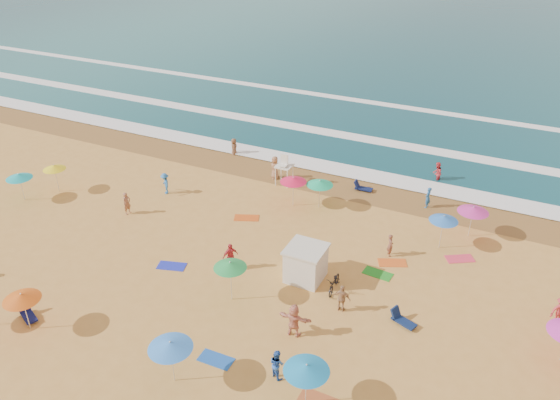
% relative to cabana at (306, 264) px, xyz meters
% --- Properties ---
extents(ground, '(220.00, 220.00, 0.00)m').
position_rel_cabana_xyz_m(ground, '(-1.27, -0.62, -1.00)').
color(ground, gold).
rests_on(ground, ground).
extents(ocean, '(220.00, 140.00, 0.18)m').
position_rel_cabana_xyz_m(ocean, '(-1.27, 83.38, -1.00)').
color(ocean, '#0C4756').
rests_on(ocean, ground).
extents(wet_sand, '(220.00, 220.00, 0.00)m').
position_rel_cabana_xyz_m(wet_sand, '(-1.27, 11.88, -0.99)').
color(wet_sand, olive).
rests_on(wet_sand, ground).
extents(surf_foam, '(200.00, 18.70, 0.05)m').
position_rel_cabana_xyz_m(surf_foam, '(-1.27, 20.70, -0.90)').
color(surf_foam, white).
rests_on(surf_foam, ground).
extents(cabana, '(2.00, 2.00, 2.00)m').
position_rel_cabana_xyz_m(cabana, '(0.00, 0.00, 0.00)').
color(cabana, silver).
rests_on(cabana, ground).
extents(cabana_roof, '(2.20, 2.20, 0.12)m').
position_rel_cabana_xyz_m(cabana_roof, '(-0.00, 0.00, 1.06)').
color(cabana_roof, silver).
rests_on(cabana_roof, cabana).
extents(bicycle, '(0.82, 1.97, 1.01)m').
position_rel_cabana_xyz_m(bicycle, '(1.90, -0.30, -0.50)').
color(bicycle, black).
rests_on(bicycle, ground).
extents(lifeguard_stand, '(1.20, 1.20, 2.10)m').
position_rel_cabana_xyz_m(lifeguard_stand, '(-6.22, 10.25, 0.05)').
color(lifeguard_stand, white).
rests_on(lifeguard_stand, ground).
extents(beach_umbrellas, '(43.93, 22.28, 0.82)m').
position_rel_cabana_xyz_m(beach_umbrellas, '(1.05, -0.37, 1.12)').
color(beach_umbrellas, '#E432BD').
rests_on(beach_umbrellas, ground).
extents(loungers, '(61.10, 26.98, 0.34)m').
position_rel_cabana_xyz_m(loungers, '(6.64, -4.26, -0.83)').
color(loungers, navy).
rests_on(loungers, ground).
extents(towels, '(42.73, 23.87, 0.03)m').
position_rel_cabana_xyz_m(towels, '(0.61, -4.23, -0.98)').
color(towels, '#AE2B15').
rests_on(towels, ground).
extents(beachgoers, '(36.32, 28.67, 2.13)m').
position_rel_cabana_xyz_m(beachgoers, '(-0.50, 3.22, -0.17)').
color(beachgoers, blue).
rests_on(beachgoers, ground).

